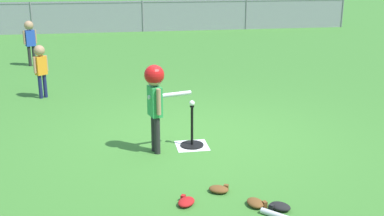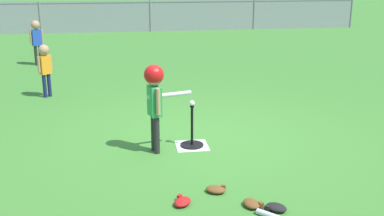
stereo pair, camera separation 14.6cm
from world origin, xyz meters
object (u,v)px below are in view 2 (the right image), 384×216
Objects in this scene: fielder_deep_left at (45,64)px; glove_by_plate at (182,202)px; glove_near_bats at (216,189)px; glove_tossed_aside at (252,204)px; fielder_deep_right at (36,37)px; batting_tee at (192,140)px; baseball_on_tee at (192,103)px; glove_outfield_drop at (276,207)px; batter_child at (155,91)px.

glove_by_plate is at bearing -66.41° from fielder_deep_left.
glove_near_bats is at bearing -61.12° from fielder_deep_left.
fielder_deep_left is 5.48m from glove_tossed_aside.
glove_near_bats is (0.40, 0.22, 0.00)m from glove_by_plate.
fielder_deep_right is at bearing 108.96° from glove_by_plate.
fielder_deep_right is at bearing 112.19° from glove_near_bats.
batting_tee is 1.68m from glove_by_plate.
baseball_on_tee is 0.27× the size of glove_by_plate.
fielder_deep_right reaches higher than glove_outfield_drop.
fielder_deep_right is (-2.99, 6.05, 0.10)m from baseball_on_tee.
batter_child reaches higher than glove_by_plate.
glove_by_plate is at bearing -151.15° from glove_near_bats.
glove_outfield_drop is (2.93, -4.84, -0.61)m from fielder_deep_left.
batter_child is 3.58m from fielder_deep_left.
baseball_on_tee reaches higher than glove_by_plate.
baseball_on_tee is 0.28× the size of glove_outfield_drop.
glove_near_bats is at bearing 28.85° from glove_by_plate.
baseball_on_tee is 3.75m from fielder_deep_left.
batting_tee is at bearing -63.69° from fielder_deep_right.
fielder_deep_right is 4.13× the size of glove_near_bats.
batter_child is (-0.51, -0.13, 0.76)m from batting_tee.
baseball_on_tee is at bearing 14.78° from batter_child.
glove_outfield_drop is (0.22, -0.12, 0.00)m from glove_tossed_aside.
glove_tossed_aside is at bearing -60.18° from fielder_deep_left.
glove_near_bats is at bearing -87.72° from batting_tee.
glove_outfield_drop is at bearing -42.73° from glove_near_bats.
fielder_deep_right is (-2.48, 6.18, -0.13)m from batter_child.
batting_tee is at bearing 45.00° from baseball_on_tee.
fielder_deep_right is 1.11× the size of fielder_deep_left.
glove_tossed_aside and glove_outfield_drop have the same top height.
batter_child is 1.63m from glove_near_bats.
batting_tee reaches higher than glove_tossed_aside.
batter_child is at bearing -165.22° from batting_tee.
fielder_deep_right reaches higher than fielder_deep_left.
glove_near_bats is 1.06× the size of glove_tossed_aside.
batting_tee is 1.83m from glove_tossed_aside.
fielder_deep_left is at bearing 128.67° from baseball_on_tee.
batter_child reaches higher than glove_outfield_drop.
batting_tee is 1.43m from glove_near_bats.
baseball_on_tee reaches higher than glove_tossed_aside.
baseball_on_tee is 0.07× the size of fielder_deep_left.
glove_tossed_aside is 0.94× the size of glove_outfield_drop.
glove_outfield_drop is (0.58, -1.91, -0.58)m from baseball_on_tee.
baseball_on_tee is 0.57m from batter_child.
fielder_deep_right is 8.75m from glove_outfield_drop.
fielder_deep_left reaches higher than glove_near_bats.
fielder_deep_right is 4.14× the size of glove_outfield_drop.
glove_by_plate is at bearing -83.96° from batter_child.
batter_child reaches higher than glove_tossed_aside.
batting_tee is at bearing -51.33° from fielder_deep_left.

